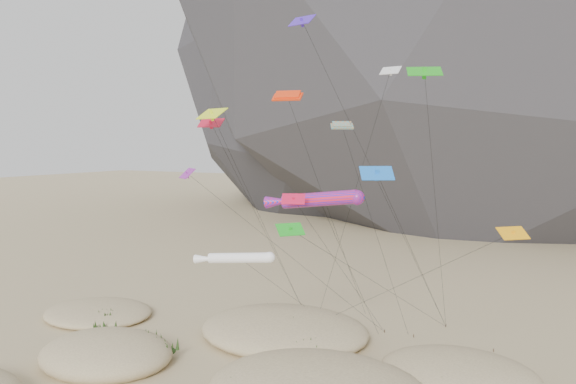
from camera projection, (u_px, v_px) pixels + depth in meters
The scene contains 7 objects.
dunes at pixel (237, 384), 40.70m from camera, with size 54.10×36.78×3.91m.
kite_stakes at pixel (363, 325), 55.81m from camera, with size 24.54×7.56×0.30m.
rainbow_tube_kite at pixel (316, 200), 45.19m from camera, with size 8.44×10.34×14.57m.
white_tube_kite at pixel (236, 258), 45.85m from camera, with size 7.00×15.55×9.50m.
orange_parafoil at pixel (288, 99), 49.40m from camera, with size 4.74×12.35×22.82m.
multi_parafoil at pixel (343, 129), 47.17m from camera, with size 5.03×8.10×20.03m.
delta_kites at pixel (314, 144), 44.65m from camera, with size 30.80×22.05×28.05m.
Camera 1 is at (20.52, -28.74, 18.21)m, focal length 35.00 mm.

